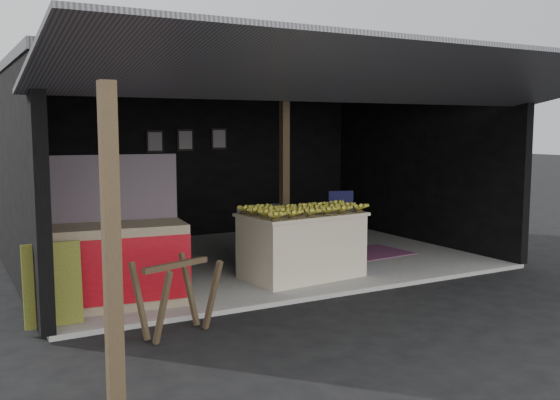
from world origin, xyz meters
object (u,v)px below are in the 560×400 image
white_crate (269,236)px  plastic_chair (342,213)px  water_barrel (343,251)px  banana_table (302,245)px  neighbor_stall (112,261)px  sawhorse (176,289)px

white_crate → plastic_chair: plastic_chair is taller
water_barrel → plastic_chair: 1.96m
plastic_chair → banana_table: bearing=-114.4°
white_crate → neighbor_stall: neighbor_stall is taller
banana_table → water_barrel: bearing=9.1°
water_barrel → neighbor_stall: bearing=-174.7°
banana_table → white_crate: 0.90m
banana_table → sawhorse: (-2.34, -1.39, -0.02)m
banana_table → water_barrel: (0.85, 0.22, -0.20)m
banana_table → white_crate: (-0.05, 0.90, -0.01)m
sawhorse → water_barrel: (3.20, 1.61, -0.18)m
white_crate → banana_table: bearing=-92.7°
white_crate → plastic_chair: bearing=19.4°
banana_table → plastic_chair: plastic_chair is taller
banana_table → plastic_chair: bearing=38.0°
sawhorse → plastic_chair: (4.28, 3.21, 0.13)m
sawhorse → white_crate: bearing=26.4°
sawhorse → water_barrel: 3.58m
banana_table → sawhorse: banana_table is taller
neighbor_stall → plastic_chair: (4.64, 1.94, 0.04)m
white_crate → plastic_chair: size_ratio=0.94×
white_crate → plastic_chair: 2.19m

